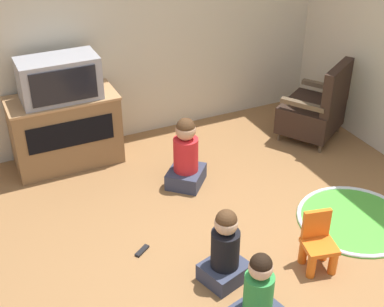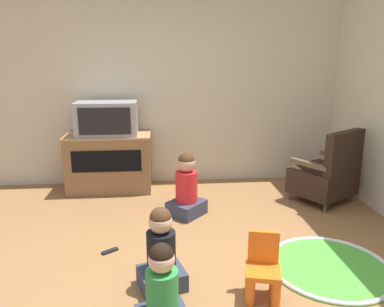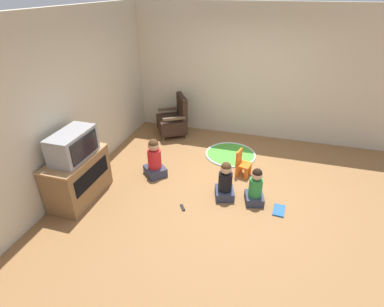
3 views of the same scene
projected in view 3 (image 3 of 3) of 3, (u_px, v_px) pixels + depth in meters
name	position (u px, v px, depth m)	size (l,w,h in m)	color
ground_plane	(227.00, 190.00, 4.98)	(30.00, 30.00, 0.00)	olive
wall_back	(67.00, 104.00, 4.66)	(5.36, 0.12, 2.73)	beige
wall_right	(260.00, 75.00, 6.18)	(0.12, 5.61, 2.73)	beige
tv_cabinet	(78.00, 177.00, 4.65)	(1.07, 0.53, 0.74)	brown
television	(73.00, 145.00, 4.36)	(0.75, 0.41, 0.42)	#939399
black_armchair	(174.00, 120.00, 6.68)	(0.86, 0.83, 0.89)	brown
yellow_kid_chair	(243.00, 165.00, 5.30)	(0.29, 0.28, 0.48)	orange
play_mat	(231.00, 154.00, 6.02)	(1.01, 1.01, 0.04)	green
child_watching_left	(225.00, 182.00, 4.69)	(0.40, 0.37, 0.65)	#33384C
child_watching_center	(155.00, 160.00, 5.24)	(0.48, 0.48, 0.71)	#33384C
child_watching_right	(255.00, 188.00, 4.59)	(0.37, 0.34, 0.61)	#33384C
book	(279.00, 210.00, 4.52)	(0.29, 0.18, 0.02)	#235699
remote_control	(183.00, 208.00, 4.58)	(0.15, 0.12, 0.02)	black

